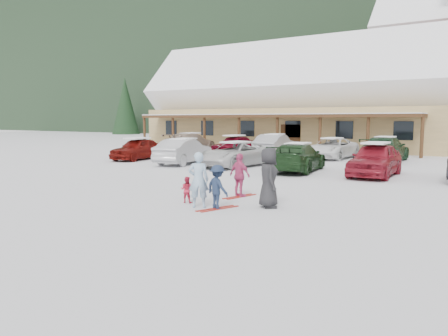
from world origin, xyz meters
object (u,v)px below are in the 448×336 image
Objects in this scene: parked_car_1 at (184,151)px; parked_car_3 at (298,157)px; adult_skier at (199,180)px; parked_car_4 at (375,159)px; child_magenta at (240,175)px; parked_car_7 at (191,142)px; parked_car_2 at (235,154)px; parked_car_9 at (275,145)px; parked_car_10 at (332,148)px; child_navy at (217,187)px; parked_car_8 at (234,145)px; bystander_dark at (269,178)px; parked_car_0 at (138,149)px; toddler_red at (187,190)px; day_lodge at (293,106)px; parked_car_11 at (385,149)px.

parked_car_1 is 7.15m from parked_car_3.
adult_skier reaches higher than parked_car_4.
child_magenta is 21.71m from parked_car_7.
adult_skier is 0.34× the size of parked_car_2.
parked_car_9 is 4.14m from parked_car_10.
child_navy is 0.31× the size of parked_car_8.
parked_car_3 is at bearing -68.03° from child_magenta.
parked_car_7 is at bearing 173.91° from parked_car_8.
parked_car_4 is at bearing 154.80° from parked_car_7.
child_navy is 19.02m from parked_car_9.
bystander_dark reaches higher than parked_car_0.
parked_car_0 is 0.85× the size of parked_car_3.
parked_car_8 is at bearing -45.17° from child_magenta.
parked_car_7 reaches higher than child_magenta.
toddler_red is 2.67m from bystander_dark.
day_lodge reaches higher than child_magenta.
parked_car_0 is 0.84× the size of parked_car_2.
child_magenta is 0.30× the size of parked_car_2.
parked_car_9 reaches higher than parked_car_1.
day_lodge is 30.54m from adult_skier.
parked_car_0 is 15.73m from parked_car_11.
child_magenta reaches higher than parked_car_3.
bystander_dark is 0.40× the size of parked_car_4.
parked_car_8 reaches higher than parked_car_2.
child_magenta reaches higher than parked_car_2.
parked_car_8 is 10.83m from parked_car_11.
parked_car_2 is 9.81m from parked_car_11.
day_lodge is 5.43× the size of parked_car_11.
child_magenta is 0.28× the size of parked_car_11.
bystander_dark is (1.64, -1.09, 0.16)m from child_magenta.
parked_car_0 is at bearing 178.54° from parked_car_4.
child_magenta is at bearing -52.86° from parked_car_8.
child_magenta is 0.33× the size of parked_car_1.
child_navy reaches higher than toddler_red.
parked_car_8 is at bearing -49.37° from parked_car_3.
child_magenta is 0.31× the size of parked_car_9.
parked_car_8 is (-9.50, 15.34, -0.03)m from child_magenta.
parked_car_8 is at bearing -172.37° from parked_car_10.
adult_skier reaches higher than parked_car_3.
parked_car_0 is 15.13m from parked_car_4.
parked_car_9 is at bearing -11.62° from bystander_dark.
toddler_red is 0.16× the size of parked_car_11.
parked_car_10 is at bearing 10.01° from parked_car_8.
parked_car_11 is (2.22, 17.40, 0.36)m from toddler_red.
parked_car_7 is at bearing 97.38° from parked_car_0.
parked_car_9 reaches higher than child_magenta.
adult_skier is 2.21m from child_magenta.
toddler_red is (-0.75, 0.40, -0.42)m from adult_skier.
parked_car_0 is at bearing -15.40° from parked_car_1.
parked_car_2 is at bearing -95.58° from adult_skier.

